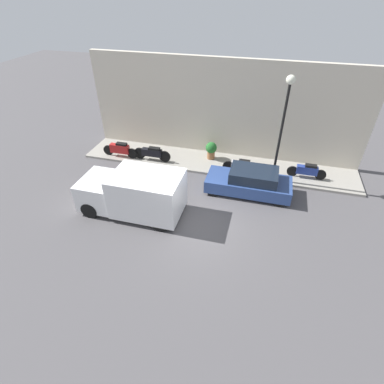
{
  "coord_description": "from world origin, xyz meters",
  "views": [
    {
      "loc": [
        -9.23,
        -2.46,
        8.52
      ],
      "look_at": [
        1.35,
        0.39,
        0.6
      ],
      "focal_mm": 28.0,
      "sensor_mm": 36.0,
      "label": 1
    }
  ],
  "objects_px": {
    "motorcycle_black": "(152,153)",
    "scooter_silver": "(241,166)",
    "motorcycle_blue": "(307,171)",
    "motorcycle_red": "(120,149)",
    "potted_plant": "(211,149)",
    "streetlamp": "(285,111)",
    "parked_car": "(250,182)",
    "delivery_van": "(133,193)"
  },
  "relations": [
    {
      "from": "parked_car",
      "to": "motorcycle_black",
      "type": "height_order",
      "value": "parked_car"
    },
    {
      "from": "motorcycle_black",
      "to": "motorcycle_blue",
      "type": "bearing_deg",
      "value": -87.46
    },
    {
      "from": "delivery_van",
      "to": "motorcycle_blue",
      "type": "distance_m",
      "value": 8.75
    },
    {
      "from": "delivery_van",
      "to": "streetlamp",
      "type": "relative_size",
      "value": 0.87
    },
    {
      "from": "parked_car",
      "to": "motorcycle_blue",
      "type": "height_order",
      "value": "parked_car"
    },
    {
      "from": "parked_car",
      "to": "motorcycle_black",
      "type": "xyz_separation_m",
      "value": [
        1.54,
        5.54,
        -0.04
      ]
    },
    {
      "from": "potted_plant",
      "to": "scooter_silver",
      "type": "bearing_deg",
      "value": -121.76
    },
    {
      "from": "motorcycle_black",
      "to": "potted_plant",
      "type": "distance_m",
      "value": 3.29
    },
    {
      "from": "motorcycle_blue",
      "to": "motorcycle_red",
      "type": "xyz_separation_m",
      "value": [
        -0.44,
        10.14,
        0.05
      ]
    },
    {
      "from": "potted_plant",
      "to": "streetlamp",
      "type": "bearing_deg",
      "value": -111.2
    },
    {
      "from": "motorcycle_black",
      "to": "motorcycle_red",
      "type": "height_order",
      "value": "motorcycle_red"
    },
    {
      "from": "motorcycle_blue",
      "to": "potted_plant",
      "type": "xyz_separation_m",
      "value": [
        0.69,
        5.12,
        0.15
      ]
    },
    {
      "from": "motorcycle_blue",
      "to": "streetlamp",
      "type": "xyz_separation_m",
      "value": [
        -0.66,
        1.64,
        3.19
      ]
    },
    {
      "from": "delivery_van",
      "to": "streetlamp",
      "type": "height_order",
      "value": "streetlamp"
    },
    {
      "from": "motorcycle_black",
      "to": "scooter_silver",
      "type": "height_order",
      "value": "motorcycle_black"
    },
    {
      "from": "delivery_van",
      "to": "motorcycle_black",
      "type": "relative_size",
      "value": 2.09
    },
    {
      "from": "scooter_silver",
      "to": "motorcycle_blue",
      "type": "bearing_deg",
      "value": -82.07
    },
    {
      "from": "motorcycle_black",
      "to": "motorcycle_blue",
      "type": "height_order",
      "value": "motorcycle_black"
    },
    {
      "from": "motorcycle_black",
      "to": "scooter_silver",
      "type": "bearing_deg",
      "value": -91.04
    },
    {
      "from": "motorcycle_red",
      "to": "parked_car",
      "type": "bearing_deg",
      "value": -101.08
    },
    {
      "from": "potted_plant",
      "to": "motorcycle_red",
      "type": "bearing_deg",
      "value": 102.72
    },
    {
      "from": "motorcycle_blue",
      "to": "motorcycle_red",
      "type": "height_order",
      "value": "motorcycle_red"
    },
    {
      "from": "motorcycle_blue",
      "to": "potted_plant",
      "type": "height_order",
      "value": "potted_plant"
    },
    {
      "from": "motorcycle_black",
      "to": "scooter_silver",
      "type": "distance_m",
      "value": 4.96
    },
    {
      "from": "scooter_silver",
      "to": "motorcycle_red",
      "type": "xyz_separation_m",
      "value": [
        0.01,
        6.87,
        0.03
      ]
    },
    {
      "from": "motorcycle_red",
      "to": "potted_plant",
      "type": "relative_size",
      "value": 2.1
    },
    {
      "from": "delivery_van",
      "to": "scooter_silver",
      "type": "relative_size",
      "value": 2.3
    },
    {
      "from": "delivery_van",
      "to": "scooter_silver",
      "type": "height_order",
      "value": "delivery_van"
    },
    {
      "from": "motorcycle_blue",
      "to": "scooter_silver",
      "type": "relative_size",
      "value": 0.99
    },
    {
      "from": "motorcycle_blue",
      "to": "scooter_silver",
      "type": "height_order",
      "value": "scooter_silver"
    },
    {
      "from": "motorcycle_black",
      "to": "motorcycle_red",
      "type": "relative_size",
      "value": 1.03
    },
    {
      "from": "parked_car",
      "to": "motorcycle_blue",
      "type": "xyz_separation_m",
      "value": [
        1.9,
        -2.69,
        -0.07
      ]
    },
    {
      "from": "parked_car",
      "to": "streetlamp",
      "type": "bearing_deg",
      "value": -40.14
    },
    {
      "from": "delivery_van",
      "to": "potted_plant",
      "type": "bearing_deg",
      "value": -23.25
    },
    {
      "from": "delivery_van",
      "to": "motorcycle_red",
      "type": "distance_m",
      "value": 5.02
    },
    {
      "from": "potted_plant",
      "to": "delivery_van",
      "type": "bearing_deg",
      "value": 156.75
    },
    {
      "from": "parked_car",
      "to": "potted_plant",
      "type": "xyz_separation_m",
      "value": [
        2.59,
        2.43,
        0.07
      ]
    },
    {
      "from": "motorcycle_black",
      "to": "streetlamp",
      "type": "distance_m",
      "value": 7.31
    },
    {
      "from": "motorcycle_red",
      "to": "streetlamp",
      "type": "xyz_separation_m",
      "value": [
        -0.21,
        -8.49,
        3.14
      ]
    },
    {
      "from": "parked_car",
      "to": "scooter_silver",
      "type": "bearing_deg",
      "value": 21.71
    },
    {
      "from": "parked_car",
      "to": "delivery_van",
      "type": "xyz_separation_m",
      "value": [
        -2.73,
        4.71,
        0.4
      ]
    },
    {
      "from": "motorcycle_red",
      "to": "streetlamp",
      "type": "height_order",
      "value": "streetlamp"
    }
  ]
}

